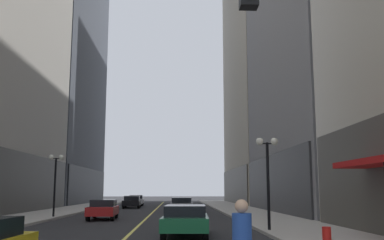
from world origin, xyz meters
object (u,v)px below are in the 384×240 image
object	(u,v)px
car_green	(186,219)
fire_hydrant_right	(327,240)
car_black	(132,201)
car_silver	(136,200)
car_grey	(182,204)
street_lamp_right_mid	(268,162)
car_red	(103,209)
street_lamp_left_far	(56,171)

from	to	relation	value
car_green	fire_hydrant_right	xyz separation A→B (m)	(4.40, -5.04, -0.32)
car_black	car_silver	distance (m)	7.16
car_green	car_grey	world-z (taller)	same
car_grey	street_lamp_right_mid	world-z (taller)	street_lamp_right_mid
car_red	car_silver	distance (m)	26.32
car_green	car_grey	bearing A→B (deg)	89.82
fire_hydrant_right	street_lamp_left_far	bearing A→B (deg)	127.96
car_silver	street_lamp_left_far	world-z (taller)	street_lamp_left_far
street_lamp_right_mid	car_grey	bearing A→B (deg)	101.97
car_green	street_lamp_left_far	xyz separation A→B (m)	(-8.90, 12.01, 2.54)
car_green	car_silver	distance (m)	37.81
car_silver	street_lamp_left_far	size ratio (longest dim) A/B	1.05
car_red	car_grey	distance (m)	10.00
car_black	street_lamp_right_mid	xyz separation A→B (m)	(9.21, -28.86, 2.54)
street_lamp_right_mid	street_lamp_left_far	bearing A→B (deg)	140.31
car_black	car_grey	bearing A→B (deg)	-63.44
car_grey	street_lamp_left_far	xyz separation A→B (m)	(-8.96, -7.49, 2.54)
car_black	street_lamp_right_mid	bearing A→B (deg)	-72.30
car_green	car_silver	size ratio (longest dim) A/B	0.98
car_green	car_black	world-z (taller)	same
car_green	street_lamp_right_mid	size ratio (longest dim) A/B	1.03
car_black	fire_hydrant_right	xyz separation A→B (m)	(9.71, -35.28, -0.32)
car_grey	car_black	xyz separation A→B (m)	(-5.37, 10.74, 0.00)
car_silver	street_lamp_right_mid	world-z (taller)	street_lamp_right_mid
street_lamp_right_mid	car_red	bearing A→B (deg)	133.58
car_black	fire_hydrant_right	distance (m)	36.60
car_green	car_black	size ratio (longest dim) A/B	0.96
car_red	street_lamp_right_mid	world-z (taller)	street_lamp_right_mid
car_silver	street_lamp_right_mid	distance (m)	37.31
car_grey	car_black	world-z (taller)	same
car_green	car_black	bearing A→B (deg)	99.95
street_lamp_left_far	car_grey	bearing A→B (deg)	39.92
car_red	street_lamp_right_mid	bearing A→B (deg)	-46.42
car_red	car_green	bearing A→B (deg)	-64.33
street_lamp_right_mid	fire_hydrant_right	world-z (taller)	street_lamp_right_mid
car_red	car_black	distance (m)	19.16
car_silver	fire_hydrant_right	bearing A→B (deg)	-76.86
car_green	street_lamp_left_far	bearing A→B (deg)	126.53
street_lamp_right_mid	fire_hydrant_right	xyz separation A→B (m)	(0.50, -6.42, -2.86)
street_lamp_left_far	car_green	bearing A→B (deg)	-53.47
car_grey	car_silver	distance (m)	18.75
car_red	street_lamp_left_far	size ratio (longest dim) A/B	0.97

